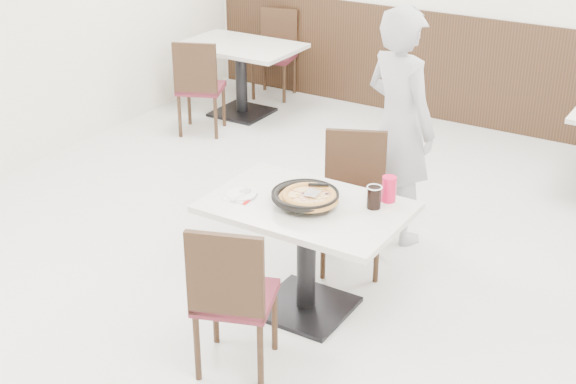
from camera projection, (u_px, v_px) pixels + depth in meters
The scene contains 18 objects.
floor at pixel (286, 273), 5.56m from camera, with size 7.00×7.00×0.00m, color beige.
wainscot_back at pixel (469, 72), 8.00m from camera, with size 5.90×0.03×1.10m, color black.
main_table at pixel (306, 258), 5.00m from camera, with size 1.20×0.80×0.75m, color beige, non-canonical shape.
chair_near at pixel (236, 294), 4.45m from camera, with size 0.42×0.42×0.95m, color black, non-canonical shape.
chair_far at pixel (353, 206), 5.44m from camera, with size 0.42×0.42×0.95m, color black, non-canonical shape.
trivet at pixel (315, 203), 4.82m from camera, with size 0.13×0.13×0.04m, color black.
pizza_pan at pixel (305, 199), 4.81m from camera, with size 0.32×0.32×0.01m, color black.
pizza at pixel (309, 198), 4.78m from camera, with size 0.36×0.36×0.02m, color #AF7E42.
pizza_server at pixel (312, 193), 4.77m from camera, with size 0.08×0.11×0.00m, color white.
napkin at pixel (240, 196), 4.94m from camera, with size 0.17×0.17×0.00m, color white.
side_plate at pixel (241, 194), 4.95m from camera, with size 0.19×0.19×0.01m, color white.
fork at pixel (241, 196), 4.90m from camera, with size 0.02×0.17×0.00m, color white.
cola_glass at pixel (374, 198), 4.77m from camera, with size 0.08×0.08×0.13m, color black.
red_cup at pixel (389, 189), 4.85m from camera, with size 0.09×0.09×0.16m, color #C10F37.
diner_person at pixel (399, 126), 5.71m from camera, with size 0.63×0.42×1.74m, color #A1A1A6.
bg_table_left at pixel (241, 80), 8.35m from camera, with size 1.20×0.80×0.75m, color beige, non-canonical shape.
bg_chair_left_near at pixel (201, 86), 7.83m from camera, with size 0.42×0.42×0.95m, color black, non-canonical shape.
bg_chair_left_far at pixel (274, 55), 8.83m from camera, with size 0.42×0.42×0.95m, color black, non-canonical shape.
Camera 1 is at (2.51, -4.07, 2.89)m, focal length 50.00 mm.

